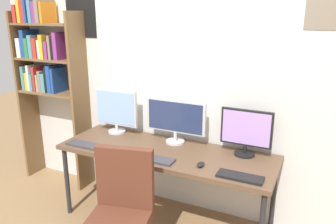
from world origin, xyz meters
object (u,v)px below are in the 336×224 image
object	(u,v)px
mouse_left_side	(117,149)
keyboard_left	(84,145)
monitor_center	(175,119)
bookshelf	(46,65)
monitor_right	(246,131)
mouse_right_side	(201,164)
desk	(166,156)
keyboard_center	(154,159)
monitor_left	(116,110)
keyboard_right	(240,177)

from	to	relation	value
mouse_left_side	keyboard_left	bearing A→B (deg)	-174.90
mouse_left_side	monitor_center	bearing A→B (deg)	46.25
bookshelf	keyboard_left	distance (m)	1.16
bookshelf	monitor_right	world-z (taller)	bookshelf
keyboard_left	mouse_right_side	world-z (taller)	mouse_right_side
desk	mouse_right_side	world-z (taller)	mouse_right_side
bookshelf	desk	bearing A→B (deg)	-8.22
desk	keyboard_center	world-z (taller)	keyboard_center
monitor_left	keyboard_left	distance (m)	0.50
monitor_center	keyboard_left	size ratio (longest dim) A/B	1.77
monitor_center	keyboard_center	xyz separation A→B (m)	(0.00, -0.44, -0.23)
monitor_right	mouse_right_side	world-z (taller)	monitor_right
monitor_right	keyboard_center	world-z (taller)	monitor_right
monitor_right	mouse_left_side	xyz separation A→B (m)	(-1.06, -0.41, -0.21)
keyboard_center	keyboard_right	xyz separation A→B (m)	(0.74, 0.00, 0.00)
desk	keyboard_right	xyz separation A→B (m)	(0.74, -0.23, 0.06)
desk	keyboard_right	size ratio (longest dim) A/B	5.66
monitor_right	keyboard_left	world-z (taller)	monitor_right
bookshelf	mouse_left_side	world-z (taller)	bookshelf
desk	monitor_left	bearing A→B (deg)	162.37
keyboard_right	mouse_right_side	bearing A→B (deg)	169.72
monitor_left	mouse_left_side	size ratio (longest dim) A/B	5.01
monitor_left	keyboard_left	world-z (taller)	monitor_left
desk	keyboard_center	distance (m)	0.24
monitor_left	keyboard_right	distance (m)	1.49
keyboard_center	monitor_center	bearing A→B (deg)	90.00
desk	monitor_center	distance (m)	0.36
monitor_left	mouse_right_side	world-z (taller)	monitor_left
bookshelf	keyboard_center	xyz separation A→B (m)	(1.59, -0.46, -0.63)
bookshelf	monitor_left	bearing A→B (deg)	-1.12
monitor_center	keyboard_left	bearing A→B (deg)	-149.06
monitor_right	mouse_left_side	bearing A→B (deg)	-158.82
bookshelf	monitor_left	world-z (taller)	bookshelf
monitor_left	mouse_right_side	bearing A→B (deg)	-19.63
keyboard_center	keyboard_left	bearing A→B (deg)	180.00
keyboard_right	keyboard_center	bearing A→B (deg)	180.00
monitor_right	keyboard_center	xyz separation A→B (m)	(-0.67, -0.44, -0.21)
mouse_left_side	bookshelf	bearing A→B (deg)	160.31
monitor_right	mouse_left_side	world-z (taller)	monitor_right
monitor_center	monitor_left	bearing A→B (deg)	-180.00
keyboard_center	keyboard_right	size ratio (longest dim) A/B	1.03
mouse_left_side	mouse_right_side	xyz separation A→B (m)	(0.79, 0.03, 0.00)
keyboard_right	mouse_left_side	distance (m)	1.13
monitor_center	keyboard_left	distance (m)	0.89
desk	monitor_center	bearing A→B (deg)	90.00
bookshelf	mouse_right_side	size ratio (longest dim) A/B	21.98
mouse_right_side	bookshelf	bearing A→B (deg)	168.69
bookshelf	mouse_right_side	world-z (taller)	bookshelf
keyboard_center	mouse_left_side	world-z (taller)	mouse_left_side
monitor_right	keyboard_left	distance (m)	1.49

